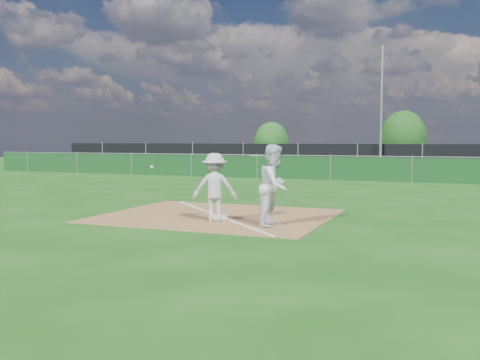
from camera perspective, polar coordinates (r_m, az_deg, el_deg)
name	(u,v)px	position (r m, az deg, el deg)	size (l,w,h in m)	color
ground	(305,188)	(22.95, 6.90, -0.88)	(90.00, 90.00, 0.00)	#174D10
infield_dirt	(217,216)	(14.51, -2.49, -3.82)	(6.00, 5.00, 0.02)	olive
foul_line	(217,215)	(14.51, -2.49, -3.77)	(0.08, 7.00, 0.01)	white
green_fence	(330,168)	(27.76, 9.62, 1.22)	(44.00, 0.05, 1.20)	#0E3615
dirt_mound	(262,164)	(32.51, 2.33, 1.70)	(3.38, 2.60, 1.17)	#9B7D4A
black_fence	(357,158)	(35.59, 12.41, 2.33)	(46.00, 0.04, 1.80)	black
parking_lot	(369,168)	(40.56, 13.59, 1.28)	(46.00, 9.00, 0.01)	black
light_pole	(381,109)	(35.11, 14.85, 7.32)	(0.16, 0.16, 8.00)	slate
first_base	(219,217)	(13.86, -2.29, -3.99)	(0.42, 0.42, 0.09)	white
play_at_first	(215,187)	(13.42, -2.71, -0.77)	(2.41, 1.02, 1.71)	silver
runner	(274,186)	(12.70, 3.69, -0.59)	(0.95, 0.74, 1.96)	silver
car_left	(305,158)	(40.23, 6.99, 2.34)	(1.64, 4.08, 1.39)	#B6B9BE
car_mid	(373,157)	(40.47, 14.01, 2.37)	(1.65, 4.72, 1.55)	black
car_right	(458,161)	(39.29, 22.24, 1.91)	(1.78, 4.37, 1.27)	black
tree_left	(271,142)	(47.54, 3.36, 4.07)	(3.08, 3.08, 3.65)	#382316
tree_mid	(403,137)	(47.19, 16.99, 4.44)	(3.82, 3.82, 4.53)	#382316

